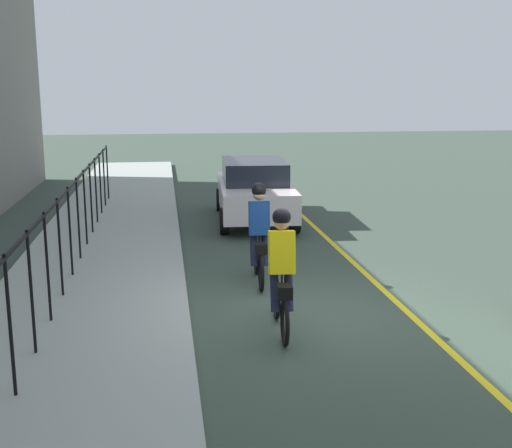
{
  "coord_description": "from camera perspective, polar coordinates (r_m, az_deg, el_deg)",
  "views": [
    {
      "loc": [
        -9.36,
        2.12,
        3.46
      ],
      "look_at": [
        2.09,
        0.48,
        1.0
      ],
      "focal_mm": 45.37,
      "sensor_mm": 36.0,
      "label": 1
    }
  ],
  "objects": [
    {
      "name": "ground_plane",
      "position": [
        10.2,
        4.36,
        -7.85
      ],
      "size": [
        80.0,
        80.0,
        0.0
      ],
      "primitive_type": "plane",
      "color": "#36453A"
    },
    {
      "name": "lane_line_centre",
      "position": [
        10.65,
        12.87,
        -7.25
      ],
      "size": [
        36.0,
        0.12,
        0.01
      ],
      "primitive_type": "cube",
      "color": "yellow",
      "rests_on": "ground"
    },
    {
      "name": "sidewalk",
      "position": [
        10.04,
        -15.16,
        -8.14
      ],
      "size": [
        40.0,
        3.2,
        0.15
      ],
      "primitive_type": "cube",
      "color": "#97A099",
      "rests_on": "ground"
    },
    {
      "name": "parked_sedan_rear",
      "position": [
        16.94,
        -0.14,
        3.06
      ],
      "size": [
        4.49,
        2.12,
        1.58
      ],
      "rotation": [
        0.0,
        0.0,
        3.09
      ],
      "color": "white",
      "rests_on": "ground"
    },
    {
      "name": "iron_fence",
      "position": [
        10.72,
        -17.0,
        -0.38
      ],
      "size": [
        18.76,
        0.04,
        1.6
      ],
      "color": "black",
      "rests_on": "sidewalk"
    },
    {
      "name": "cyclist_lead",
      "position": [
        9.11,
        2.25,
        -4.25
      ],
      "size": [
        1.71,
        0.38,
        1.83
      ],
      "rotation": [
        0.0,
        0.0,
        -0.06
      ],
      "color": "black",
      "rests_on": "ground"
    },
    {
      "name": "cyclist_follow",
      "position": [
        11.4,
        0.27,
        -0.91
      ],
      "size": [
        1.71,
        0.38,
        1.83
      ],
      "rotation": [
        0.0,
        0.0,
        -0.06
      ],
      "color": "black",
      "rests_on": "ground"
    }
  ]
}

